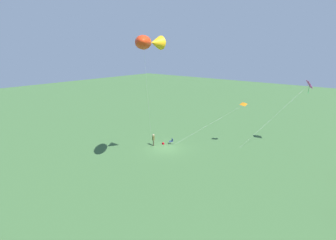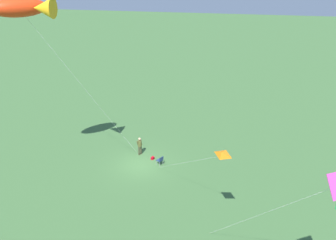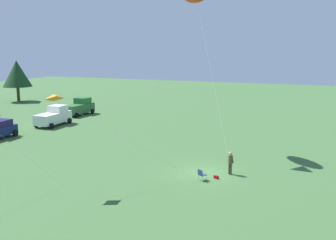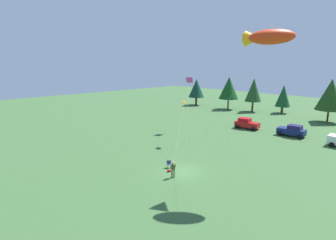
# 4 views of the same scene
# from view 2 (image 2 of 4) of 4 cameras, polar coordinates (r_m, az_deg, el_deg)

# --- Properties ---
(ground_plane) EXTENTS (160.00, 160.00, 0.00)m
(ground_plane) POSITION_cam_2_polar(r_m,az_deg,el_deg) (34.95, -3.95, -6.56)
(ground_plane) COLOR #3B6334
(person_kite_flyer) EXTENTS (0.52, 0.54, 1.74)m
(person_kite_flyer) POSITION_cam_2_polar(r_m,az_deg,el_deg) (36.12, -4.11, -3.59)
(person_kite_flyer) COLOR #3E3927
(person_kite_flyer) RESTS_ON ground
(folding_chair) EXTENTS (0.67, 0.67, 0.82)m
(folding_chair) POSITION_cam_2_polar(r_m,az_deg,el_deg) (34.70, -1.11, -5.82)
(folding_chair) COLOR navy
(folding_chair) RESTS_ON ground
(backpack_on_grass) EXTENTS (0.32, 0.38, 0.22)m
(backpack_on_grass) POSITION_cam_2_polar(r_m,az_deg,el_deg) (35.74, -2.25, -5.55)
(backpack_on_grass) COLOR #B60916
(backpack_on_grass) RESTS_ON ground
(kite_large_fish) EXTENTS (8.75, 7.40, 14.65)m
(kite_large_fish) POSITION_cam_2_polar(r_m,az_deg,el_deg) (29.47, -20.16, 15.06)
(kite_large_fish) COLOR red
(kite_large_fish) RESTS_ON ground
(kite_delta_orange) EXTENTS (5.98, 8.32, 6.47)m
(kite_delta_orange) POSITION_cam_2_polar(r_m,az_deg,el_deg) (24.33, 7.70, -4.98)
(kite_delta_orange) COLOR orange
(kite_delta_orange) RESTS_ON ground
(kite_diamond_rainbow) EXTENTS (6.09, 7.08, 9.30)m
(kite_diamond_rainbow) POSITION_cam_2_polar(r_m,az_deg,el_deg) (18.24, 23.21, -8.95)
(kite_diamond_rainbow) COLOR #D13CA3
(kite_diamond_rainbow) RESTS_ON ground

